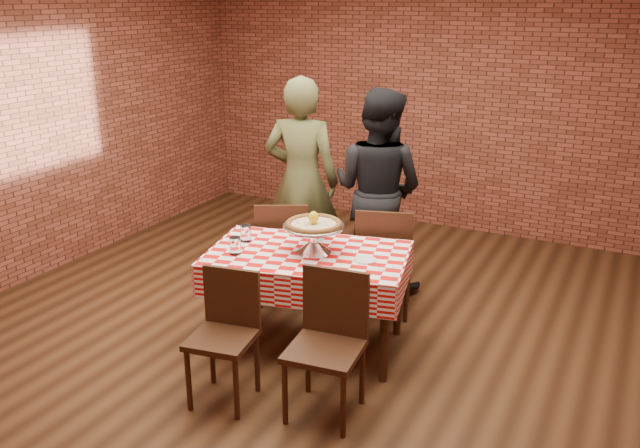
# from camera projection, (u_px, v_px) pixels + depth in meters

# --- Properties ---
(ground) EXTENTS (6.00, 6.00, 0.00)m
(ground) POSITION_uv_depth(u_px,v_px,m) (300.00, 332.00, 5.23)
(ground) COLOR black
(ground) RESTS_ON ground
(back_wall) EXTENTS (5.50, 0.00, 5.50)m
(back_wall) POSITION_uv_depth(u_px,v_px,m) (430.00, 98.00, 7.28)
(back_wall) COLOR brown
(back_wall) RESTS_ON ground
(table) EXTENTS (1.57, 1.14, 0.75)m
(table) POSITION_uv_depth(u_px,v_px,m) (308.00, 300.00, 4.92)
(table) COLOR #381C0F
(table) RESTS_ON ground
(tablecloth) EXTENTS (1.61, 1.19, 0.24)m
(tablecloth) POSITION_uv_depth(u_px,v_px,m) (308.00, 268.00, 4.83)
(tablecloth) COLOR red
(tablecloth) RESTS_ON table
(pizza_stand) EXTENTS (0.48, 0.48, 0.20)m
(pizza_stand) POSITION_uv_depth(u_px,v_px,m) (314.00, 239.00, 4.77)
(pizza_stand) COLOR silver
(pizza_stand) RESTS_ON tablecloth
(pizza) EXTENTS (0.43, 0.43, 0.03)m
(pizza) POSITION_uv_depth(u_px,v_px,m) (314.00, 225.00, 4.73)
(pizza) COLOR #C7B790
(pizza) RESTS_ON pizza_stand
(lemon) EXTENTS (0.08, 0.08, 0.09)m
(lemon) POSITION_uv_depth(u_px,v_px,m) (314.00, 218.00, 4.72)
(lemon) COLOR yellow
(lemon) RESTS_ON pizza
(water_glass_left) EXTENTS (0.10, 0.10, 0.13)m
(water_glass_left) POSITION_uv_depth(u_px,v_px,m) (235.00, 246.00, 4.75)
(water_glass_left) COLOR white
(water_glass_left) RESTS_ON tablecloth
(water_glass_right) EXTENTS (0.10, 0.10, 0.13)m
(water_glass_right) POSITION_uv_depth(u_px,v_px,m) (246.00, 233.00, 4.99)
(water_glass_right) COLOR white
(water_glass_right) RESTS_ON tablecloth
(side_plate) EXTENTS (0.18, 0.18, 0.01)m
(side_plate) POSITION_uv_depth(u_px,v_px,m) (365.00, 260.00, 4.64)
(side_plate) COLOR white
(side_plate) RESTS_ON tablecloth
(sweetener_packet_a) EXTENTS (0.06, 0.05, 0.00)m
(sweetener_packet_a) POSITION_uv_depth(u_px,v_px,m) (382.00, 269.00, 4.49)
(sweetener_packet_a) COLOR white
(sweetener_packet_a) RESTS_ON tablecloth
(sweetener_packet_b) EXTENTS (0.06, 0.05, 0.00)m
(sweetener_packet_b) POSITION_uv_depth(u_px,v_px,m) (396.00, 267.00, 4.53)
(sweetener_packet_b) COLOR white
(sweetener_packet_b) RESTS_ON tablecloth
(condiment_caddy) EXTENTS (0.12, 0.10, 0.14)m
(condiment_caddy) POSITION_uv_depth(u_px,v_px,m) (319.00, 229.00, 5.05)
(condiment_caddy) COLOR silver
(condiment_caddy) RESTS_ON tablecloth
(chair_near_left) EXTENTS (0.45, 0.45, 0.87)m
(chair_near_left) POSITION_uv_depth(u_px,v_px,m) (222.00, 341.00, 4.22)
(chair_near_left) COLOR #381C0F
(chair_near_left) RESTS_ON ground
(chair_near_right) EXTENTS (0.48, 0.48, 0.92)m
(chair_near_right) POSITION_uv_depth(u_px,v_px,m) (325.00, 349.00, 4.07)
(chair_near_right) COLOR #381C0F
(chair_near_right) RESTS_ON ground
(chair_far_left) EXTENTS (0.59, 0.59, 0.92)m
(chair_far_left) POSITION_uv_depth(u_px,v_px,m) (283.00, 249.00, 5.68)
(chair_far_left) COLOR #381C0F
(chair_far_left) RESTS_ON ground
(chair_far_right) EXTENTS (0.57, 0.57, 0.93)m
(chair_far_right) POSITION_uv_depth(u_px,v_px,m) (385.00, 258.00, 5.46)
(chair_far_right) COLOR #381C0F
(chair_far_right) RESTS_ON ground
(diner_olive) EXTENTS (0.76, 0.58, 1.87)m
(diner_olive) POSITION_uv_depth(u_px,v_px,m) (302.00, 181.00, 5.95)
(diner_olive) COLOR #4E502C
(diner_olive) RESTS_ON ground
(diner_black) EXTENTS (0.94, 0.77, 1.79)m
(diner_black) POSITION_uv_depth(u_px,v_px,m) (378.00, 190.00, 5.83)
(diner_black) COLOR black
(diner_black) RESTS_ON ground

